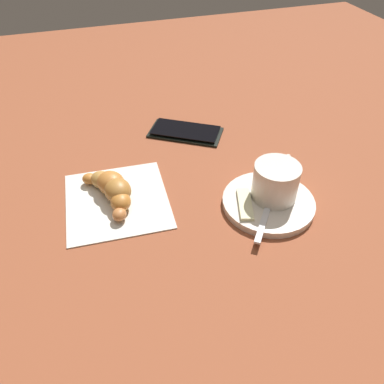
{
  "coord_description": "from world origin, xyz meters",
  "views": [
    {
      "loc": [
        -0.13,
        -0.43,
        0.41
      ],
      "look_at": [
        0.01,
        0.0,
        0.02
      ],
      "focal_mm": 36.56,
      "sensor_mm": 36.0,
      "label": 1
    }
  ],
  "objects_px": {
    "saucer": "(268,203)",
    "napkin": "(117,200)",
    "teaspoon": "(270,201)",
    "sugar_packet": "(245,204)",
    "espresso_cup": "(276,181)",
    "croissant": "(112,188)",
    "cell_phone": "(185,132)"
  },
  "relations": [
    {
      "from": "sugar_packet",
      "to": "cell_phone",
      "type": "relative_size",
      "value": 0.44
    },
    {
      "from": "croissant",
      "to": "saucer",
      "type": "bearing_deg",
      "value": -21.95
    },
    {
      "from": "teaspoon",
      "to": "croissant",
      "type": "relative_size",
      "value": 0.91
    },
    {
      "from": "sugar_packet",
      "to": "napkin",
      "type": "bearing_deg",
      "value": -97.09
    },
    {
      "from": "napkin",
      "to": "cell_phone",
      "type": "bearing_deg",
      "value": 44.21
    },
    {
      "from": "croissant",
      "to": "cell_phone",
      "type": "xyz_separation_m",
      "value": [
        0.16,
        0.15,
        -0.01
      ]
    },
    {
      "from": "croissant",
      "to": "cell_phone",
      "type": "relative_size",
      "value": 0.83
    },
    {
      "from": "teaspoon",
      "to": "sugar_packet",
      "type": "xyz_separation_m",
      "value": [
        -0.04,
        0.0,
        0.0
      ]
    },
    {
      "from": "cell_phone",
      "to": "saucer",
      "type": "bearing_deg",
      "value": -75.4
    },
    {
      "from": "saucer",
      "to": "croissant",
      "type": "bearing_deg",
      "value": 158.05
    },
    {
      "from": "napkin",
      "to": "croissant",
      "type": "relative_size",
      "value": 1.31
    },
    {
      "from": "saucer",
      "to": "napkin",
      "type": "height_order",
      "value": "saucer"
    },
    {
      "from": "croissant",
      "to": "sugar_packet",
      "type": "bearing_deg",
      "value": -26.31
    },
    {
      "from": "saucer",
      "to": "espresso_cup",
      "type": "distance_m",
      "value": 0.04
    },
    {
      "from": "espresso_cup",
      "to": "sugar_packet",
      "type": "relative_size",
      "value": 1.24
    },
    {
      "from": "teaspoon",
      "to": "napkin",
      "type": "height_order",
      "value": "teaspoon"
    },
    {
      "from": "saucer",
      "to": "napkin",
      "type": "relative_size",
      "value": 0.85
    },
    {
      "from": "teaspoon",
      "to": "sugar_packet",
      "type": "bearing_deg",
      "value": 173.05
    },
    {
      "from": "sugar_packet",
      "to": "croissant",
      "type": "xyz_separation_m",
      "value": [
        -0.19,
        0.09,
        0.01
      ]
    },
    {
      "from": "saucer",
      "to": "teaspoon",
      "type": "relative_size",
      "value": 1.23
    },
    {
      "from": "saucer",
      "to": "croissant",
      "type": "xyz_separation_m",
      "value": [
        -0.23,
        0.09,
        0.01
      ]
    },
    {
      "from": "teaspoon",
      "to": "cell_phone",
      "type": "height_order",
      "value": "teaspoon"
    },
    {
      "from": "espresso_cup",
      "to": "sugar_packet",
      "type": "bearing_deg",
      "value": -170.98
    },
    {
      "from": "espresso_cup",
      "to": "cell_phone",
      "type": "xyz_separation_m",
      "value": [
        -0.07,
        0.23,
        -0.04
      ]
    },
    {
      "from": "saucer",
      "to": "teaspoon",
      "type": "bearing_deg",
      "value": -103.61
    },
    {
      "from": "sugar_packet",
      "to": "teaspoon",
      "type": "bearing_deg",
      "value": 100.32
    },
    {
      "from": "espresso_cup",
      "to": "teaspoon",
      "type": "relative_size",
      "value": 0.72
    },
    {
      "from": "espresso_cup",
      "to": "croissant",
      "type": "xyz_separation_m",
      "value": [
        -0.24,
        0.08,
        -0.02
      ]
    },
    {
      "from": "espresso_cup",
      "to": "napkin",
      "type": "height_order",
      "value": "espresso_cup"
    },
    {
      "from": "napkin",
      "to": "croissant",
      "type": "bearing_deg",
      "value": 110.57
    },
    {
      "from": "saucer",
      "to": "croissant",
      "type": "relative_size",
      "value": 1.12
    },
    {
      "from": "espresso_cup",
      "to": "croissant",
      "type": "distance_m",
      "value": 0.25
    }
  ]
}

